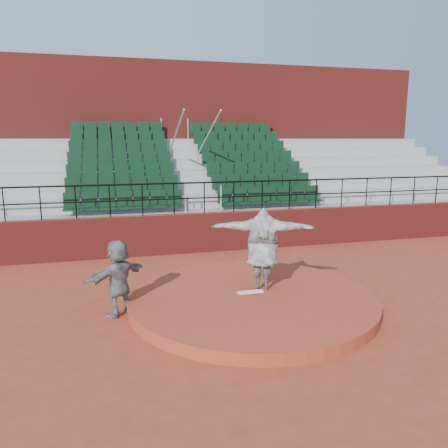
{
  "coord_description": "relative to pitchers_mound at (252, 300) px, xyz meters",
  "views": [
    {
      "loc": [
        -3.01,
        -8.84,
        3.69
      ],
      "look_at": [
        0.0,
        2.5,
        1.4
      ],
      "focal_mm": 35.0,
      "sensor_mm": 36.0,
      "label": 1
    }
  ],
  "objects": [
    {
      "name": "press_box_facade",
      "position": [
        0.0,
        12.6,
        3.43
      ],
      "size": [
        24.0,
        3.0,
        7.1
      ],
      "primitive_type": "cube",
      "color": "maroon",
      "rests_on": "ground"
    },
    {
      "name": "fielder",
      "position": [
        -2.9,
        0.25,
        0.69
      ],
      "size": [
        1.5,
        1.3,
        1.63
      ],
      "primitive_type": "imported",
      "rotation": [
        0.0,
        0.0,
        3.79
      ],
      "color": "black",
      "rests_on": "ground"
    },
    {
      "name": "ground",
      "position": [
        0.0,
        0.0,
        -0.12
      ],
      "size": [
        90.0,
        90.0,
        0.0
      ],
      "primitive_type": "plane",
      "color": "#973B22",
      "rests_on": "ground"
    },
    {
      "name": "pitcher",
      "position": [
        0.35,
        0.34,
        1.09
      ],
      "size": [
        2.44,
        1.43,
        1.92
      ],
      "primitive_type": "imported",
      "rotation": [
        0.0,
        0.0,
        2.78
      ],
      "color": "black",
      "rests_on": "pitchers_mound"
    },
    {
      "name": "wall_railing",
      "position": [
        0.0,
        5.0,
        1.9
      ],
      "size": [
        24.04,
        0.05,
        1.03
      ],
      "color": "black",
      "rests_on": "boundary_wall"
    },
    {
      "name": "boundary_wall",
      "position": [
        0.0,
        5.0,
        0.53
      ],
      "size": [
        24.0,
        0.3,
        1.3
      ],
      "primitive_type": "cube",
      "color": "maroon",
      "rests_on": "ground"
    },
    {
      "name": "pitching_rubber",
      "position": [
        0.0,
        0.15,
        0.14
      ],
      "size": [
        0.6,
        0.15,
        0.03
      ],
      "primitive_type": "cube",
      "color": "white",
      "rests_on": "pitchers_mound"
    },
    {
      "name": "seating_deck",
      "position": [
        0.0,
        8.64,
        1.33
      ],
      "size": [
        24.0,
        5.97,
        4.63
      ],
      "color": "#9C9C97",
      "rests_on": "ground"
    },
    {
      "name": "pitchers_mound",
      "position": [
        0.0,
        0.0,
        0.0
      ],
      "size": [
        5.5,
        5.5,
        0.25
      ],
      "primitive_type": "cylinder",
      "color": "#A33D24",
      "rests_on": "ground"
    }
  ]
}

